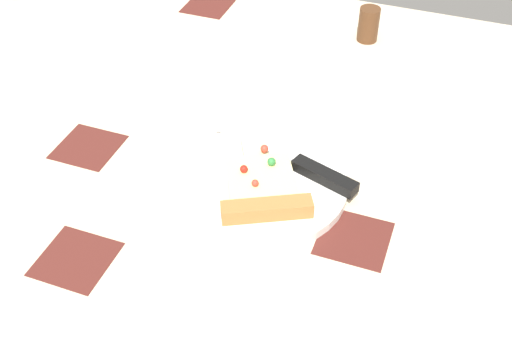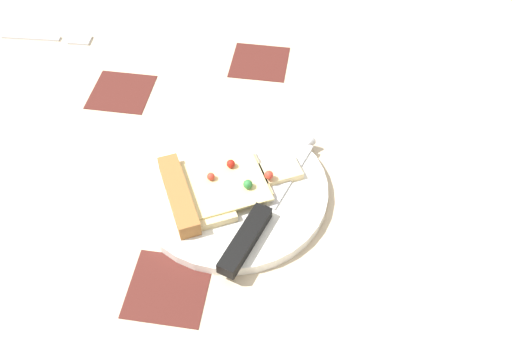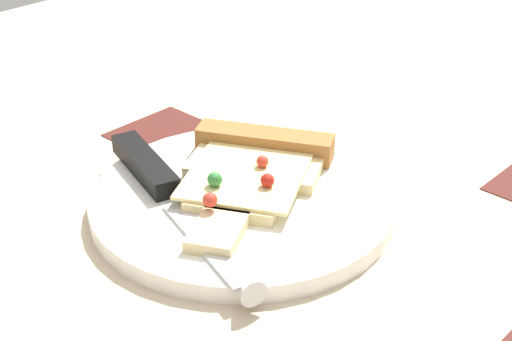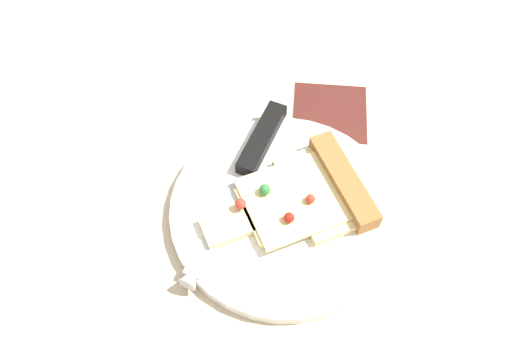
% 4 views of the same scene
% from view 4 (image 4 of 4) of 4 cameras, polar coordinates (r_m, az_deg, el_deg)
% --- Properties ---
extents(ground_plane, '(1.32, 1.32, 0.03)m').
position_cam_4_polar(ground_plane, '(0.61, 7.08, -10.06)').
color(ground_plane, '#C6B293').
rests_on(ground_plane, ground).
extents(plate, '(0.25, 0.25, 0.01)m').
position_cam_4_polar(plate, '(0.61, 2.84, -4.13)').
color(plate, white).
rests_on(plate, ground_plane).
extents(pizza_slice, '(0.15, 0.19, 0.02)m').
position_cam_4_polar(pizza_slice, '(0.60, 5.14, -2.58)').
color(pizza_slice, beige).
rests_on(pizza_slice, plate).
extents(knife, '(0.23, 0.10, 0.02)m').
position_cam_4_polar(knife, '(0.62, -1.04, 0.05)').
color(knife, silver).
rests_on(knife, plate).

